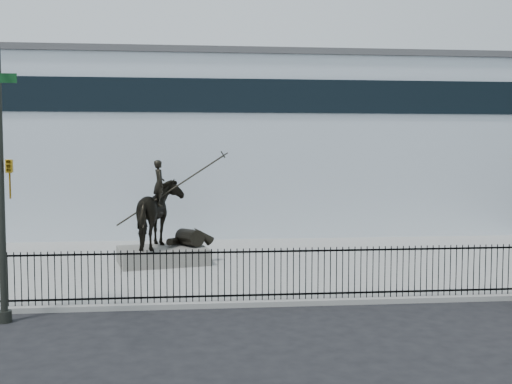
{
  "coord_description": "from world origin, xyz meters",
  "views": [
    {
      "loc": [
        -2.05,
        -15.51,
        4.43
      ],
      "look_at": [
        0.09,
        6.0,
        2.92
      ],
      "focal_mm": 42.0,
      "sensor_mm": 36.0,
      "label": 1
    }
  ],
  "objects": [
    {
      "name": "picket_fence",
      "position": [
        0.0,
        1.25,
        0.9
      ],
      "size": [
        22.1,
        0.1,
        1.5
      ],
      "color": "black",
      "rests_on": "plaza"
    },
    {
      "name": "building",
      "position": [
        0.0,
        20.0,
        4.5
      ],
      "size": [
        44.0,
        14.0,
        9.0
      ],
      "primitive_type": "cube",
      "color": "white",
      "rests_on": "ground"
    },
    {
      "name": "traffic_signal_left",
      "position": [
        -6.75,
        -0.62,
        4.03
      ],
      "size": [
        1.52,
        4.84,
        7.0
      ],
      "color": "#252722",
      "rests_on": "ground"
    },
    {
      "name": "equestrian_statue",
      "position": [
        -3.29,
        7.15,
        2.01
      ],
      "size": [
        4.02,
        2.97,
        3.49
      ],
      "rotation": [
        0.0,
        0.0,
        0.23
      ],
      "color": "black",
      "rests_on": "statue_plinth"
    },
    {
      "name": "plaza",
      "position": [
        0.0,
        7.0,
        0.07
      ],
      "size": [
        30.0,
        12.0,
        0.15
      ],
      "primitive_type": "cube",
      "color": "gray",
      "rests_on": "ground"
    },
    {
      "name": "ground",
      "position": [
        0.0,
        0.0,
        0.0
      ],
      "size": [
        120.0,
        120.0,
        0.0
      ],
      "primitive_type": "plane",
      "color": "black",
      "rests_on": "ground"
    },
    {
      "name": "statue_plinth",
      "position": [
        -3.35,
        7.14,
        0.45
      ],
      "size": [
        3.63,
        2.89,
        0.6
      ],
      "primitive_type": "cube",
      "rotation": [
        0.0,
        0.0,
        0.23
      ],
      "color": "#5C5954",
      "rests_on": "plaza"
    }
  ]
}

